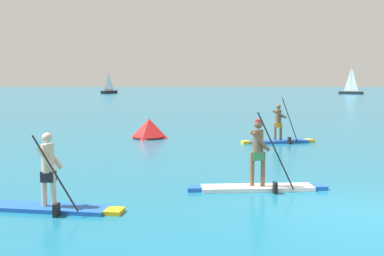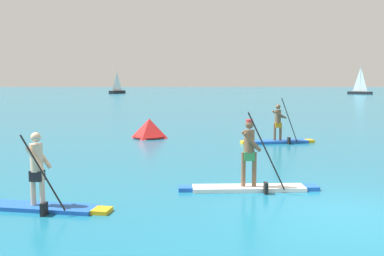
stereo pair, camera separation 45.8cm
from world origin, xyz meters
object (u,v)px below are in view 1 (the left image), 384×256
Objects in this scene: paddleboarder_near_left at (44,193)px; race_marker_buoy at (148,130)px; sailboat_right_horizon at (349,90)px; paddleboarder_mid_center at (257,174)px; sailboat_left_horizon at (108,90)px; paddleboarder_far_right at (277,136)px.

paddleboarder_near_left reaches higher than race_marker_buoy.
paddleboarder_near_left is at bearing -94.80° from race_marker_buoy.
race_marker_buoy is 0.25× the size of sailboat_right_horizon.
paddleboarder_mid_center is 91.05m from sailboat_right_horizon.
sailboat_right_horizon is (36.43, 74.79, 0.57)m from race_marker_buoy.
race_marker_buoy is 0.31× the size of sailboat_left_horizon.
paddleboarder_mid_center is (4.69, 1.75, 0.02)m from paddleboarder_near_left.
race_marker_buoy is 83.19m from sailboat_right_horizon.
paddleboarder_far_right reaches higher than paddleboarder_near_left.
paddleboarder_mid_center reaches higher than race_marker_buoy.
race_marker_buoy is at bearing -146.51° from sailboat_left_horizon.
sailboat_right_horizon is (53.17, -4.70, 0.23)m from sailboat_left_horizon.
sailboat_left_horizon is 53.38m from sailboat_right_horizon.
paddleboarder_mid_center is 0.52× the size of sailboat_right_horizon.
paddleboarder_near_left is 94.44m from sailboat_right_horizon.
paddleboarder_near_left is 2.09× the size of race_marker_buoy.
paddleboarder_mid_center is 10.82m from race_marker_buoy.
paddleboarder_far_right is at bearing 72.19° from paddleboarder_mid_center.
paddleboarder_near_left is 0.98× the size of paddleboarder_mid_center.
sailboat_left_horizon is at bearing 94.66° from paddleboarder_far_right.
race_marker_buoy is at bearing 153.41° from paddleboarder_far_right.
sailboat_right_horizon is at bearing -73.46° from sailboat_left_horizon.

